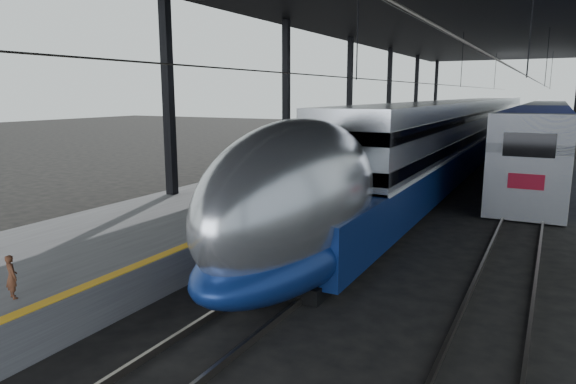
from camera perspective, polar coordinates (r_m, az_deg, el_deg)
The scene contains 8 objects.
ground at distance 14.42m, azimuth -7.58°, elevation -9.56°, with size 160.00×160.00×0.00m, color black.
platform at distance 33.33m, azimuth 7.33°, elevation 3.01°, with size 6.00×80.00×1.00m, color #4C4C4F.
yellow_strip at distance 32.42m, azimuth 12.01°, elevation 3.54°, with size 0.30×80.00×0.01m, color gold.
rails at distance 31.58m, azimuth 21.06°, elevation 1.16°, with size 6.52×80.00×0.16m.
canopy at distance 31.85m, azimuth 17.35°, elevation 17.81°, with size 18.00×75.00×9.47m.
tgv_train at distance 39.80m, azimuth 19.08°, elevation 6.14°, with size 3.18×65.20×4.56m.
second_train at distance 48.94m, azimuth 26.62°, elevation 6.39°, with size 3.09×56.05×4.25m.
child at distance 11.67m, azimuth -28.36°, elevation -8.28°, with size 0.33×0.21×0.89m, color #4D2A19.
Camera 1 is at (7.85, -11.02, 5.02)m, focal length 32.00 mm.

